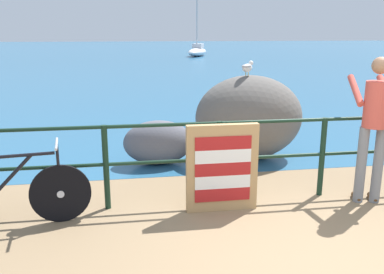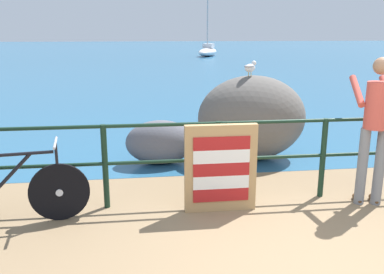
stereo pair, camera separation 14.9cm
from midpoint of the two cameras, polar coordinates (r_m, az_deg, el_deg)
name	(u,v)px [view 2 (the right image)]	position (r m, az deg, el deg)	size (l,w,h in m)	color
ground_plane	(168,71)	(23.08, -3.21, 9.08)	(120.00, 120.00, 0.10)	#846B4C
sea_surface	(151,50)	(50.75, -5.58, 11.95)	(120.00, 90.00, 0.01)	#285B7F
promenade_railing	(272,151)	(5.18, 11.76, -1.85)	(9.51, 0.07, 1.02)	black
bicycle	(9,192)	(4.85, -23.20, -6.96)	(1.69, 0.48, 0.92)	black
person_at_railing	(375,125)	(5.35, 24.72, 1.56)	(0.54, 0.67, 1.78)	slate
folded_deckchair_stack	(221,168)	(4.80, 4.87, -4.35)	(0.84, 0.10, 1.04)	tan
breakwater_boulder_main	(252,118)	(6.83, 8.89, 2.64)	(1.78, 1.26, 1.38)	#605B56
breakwater_boulder_left	(160,142)	(6.57, -3.75, -0.72)	(1.10, 0.66, 0.70)	#585861
seagull	(250,67)	(6.61, 8.69, 9.54)	(0.29, 0.29, 0.23)	gold
sailboat	(208,51)	(36.68, 2.32, 11.78)	(2.82, 4.57, 4.90)	white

